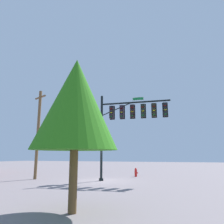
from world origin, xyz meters
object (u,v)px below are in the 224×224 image
utility_pole (38,132)px  tree_near (76,103)px  signal_pole_assembly (124,118)px  fire_hydrant (136,172)px

utility_pole → tree_near: size_ratio=1.37×
signal_pole_assembly → utility_pole: 8.00m
fire_hydrant → tree_near: (1.23, -14.52, 3.59)m
signal_pole_assembly → tree_near: bearing=-83.9°
signal_pole_assembly → fire_hydrant: (-0.16, 4.44, -4.70)m
signal_pole_assembly → utility_pole: (-7.88, -0.96, -0.96)m
signal_pole_assembly → tree_near: (1.07, -10.08, -1.11)m
utility_pole → fire_hydrant: bearing=34.9°
fire_hydrant → tree_near: 15.00m
fire_hydrant → tree_near: size_ratio=0.14×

